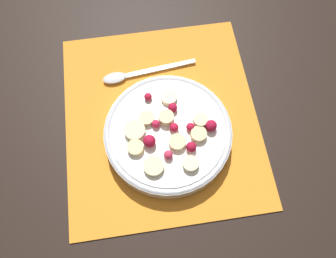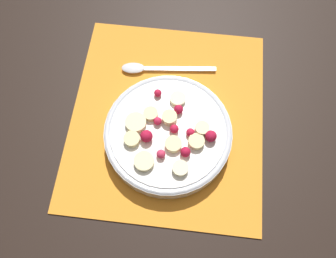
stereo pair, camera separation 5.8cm
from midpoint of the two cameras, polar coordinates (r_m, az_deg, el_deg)
ground_plane at (r=0.64m, az=-3.76°, el=1.66°), size 3.00×3.00×0.00m
placemat at (r=0.64m, az=-3.77°, el=1.77°), size 0.42×0.37×0.01m
fruit_bowl at (r=0.60m, az=-2.75°, el=-1.12°), size 0.23×0.23×0.06m
spoon at (r=0.68m, az=-8.89°, el=9.09°), size 0.04×0.19×0.01m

